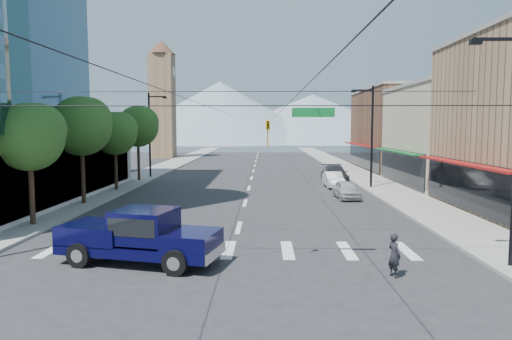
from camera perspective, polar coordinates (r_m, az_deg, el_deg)
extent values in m
plane|color=#28282B|center=(19.00, -3.20, -11.15)|extent=(160.00, 160.00, 0.00)
cube|color=gray|center=(59.92, -11.84, 0.16)|extent=(4.00, 120.00, 0.15)
cube|color=gray|center=(59.36, 11.37, 0.12)|extent=(4.00, 120.00, 0.15)
cube|color=tan|center=(46.10, 24.94, 3.75)|extent=(12.00, 14.00, 9.00)
cube|color=brown|center=(61.07, 18.88, 4.71)|extent=(12.00, 18.00, 10.00)
cube|color=#8C6B4C|center=(82.21, -11.61, 7.77)|extent=(4.00, 4.00, 18.00)
cone|color=brown|center=(83.28, -11.74, 14.80)|extent=(4.80, 4.80, 2.40)
cone|color=gray|center=(169.05, -4.54, 7.25)|extent=(80.00, 80.00, 22.00)
cone|color=gray|center=(179.17, 7.07, 6.48)|extent=(90.00, 90.00, 18.00)
cylinder|color=black|center=(27.42, -26.26, -1.73)|extent=(0.28, 0.28, 4.55)
sphere|color=#1C4A18|center=(27.24, -26.49, 3.70)|extent=(3.64, 3.64, 3.64)
sphere|color=#1C4A18|center=(27.33, -25.49, 4.59)|extent=(2.86, 2.86, 2.86)
cylinder|color=black|center=(33.72, -20.84, 0.18)|extent=(0.28, 0.28, 5.11)
sphere|color=#1C4A18|center=(33.60, -21.01, 5.14)|extent=(4.09, 4.09, 4.09)
sphere|color=#1C4A18|center=(33.74, -20.20, 5.85)|extent=(3.21, 3.21, 3.21)
cylinder|color=black|center=(40.30, -17.13, 0.68)|extent=(0.28, 0.28, 4.55)
sphere|color=#1C4A18|center=(40.18, -17.23, 4.38)|extent=(3.64, 3.64, 3.64)
sphere|color=#1C4A18|center=(40.34, -16.57, 4.97)|extent=(2.86, 2.86, 2.86)
cylinder|color=black|center=(46.97, -14.48, 1.73)|extent=(0.28, 0.28, 5.11)
sphere|color=#1C4A18|center=(46.88, -14.56, 5.29)|extent=(4.09, 4.09, 4.09)
sphere|color=#1C4A18|center=(47.07, -14.01, 5.79)|extent=(3.21, 3.21, 3.21)
cylinder|color=black|center=(17.24, -3.56, 8.02)|extent=(21.60, 0.04, 0.04)
imported|color=gold|center=(17.16, 1.48, 4.53)|extent=(0.16, 0.20, 1.00)
cube|color=#0C6626|center=(17.27, 7.18, 7.15)|extent=(1.60, 0.06, 0.35)
cylinder|color=black|center=(49.69, -13.16, 4.19)|extent=(0.20, 0.20, 9.00)
cube|color=black|center=(49.57, -12.24, 8.95)|extent=(1.80, 0.12, 0.12)
cube|color=black|center=(49.39, -11.33, 8.86)|extent=(0.40, 0.25, 0.18)
cylinder|color=black|center=(41.26, 14.30, 3.95)|extent=(0.20, 0.20, 9.00)
cube|color=black|center=(41.18, 13.19, 9.69)|extent=(1.80, 0.12, 0.12)
cube|color=black|center=(41.02, 12.08, 9.59)|extent=(0.40, 0.25, 0.18)
cube|color=#070734|center=(18.97, -14.29, -9.37)|extent=(6.66, 3.68, 0.40)
cube|color=#070734|center=(17.91, -7.97, -8.61)|extent=(2.28, 2.54, 0.63)
cube|color=#070734|center=(18.65, -13.73, -6.71)|extent=(2.60, 2.56, 1.26)
cube|color=black|center=(18.63, -13.74, -6.37)|extent=(2.39, 2.54, 0.69)
cube|color=#070734|center=(19.77, -19.03, -7.35)|extent=(3.09, 2.83, 0.74)
cube|color=silver|center=(17.71, -5.16, -10.28)|extent=(0.63, 2.15, 0.40)
cube|color=silver|center=(20.63, -22.07, -8.40)|extent=(0.63, 2.15, 0.34)
cylinder|color=black|center=(17.20, -10.07, -11.33)|extent=(1.02, 0.56, 0.96)
cylinder|color=black|center=(19.12, -7.34, -9.58)|extent=(1.02, 0.56, 0.96)
cylinder|color=black|center=(19.16, -21.22, -9.88)|extent=(1.02, 0.56, 0.96)
cylinder|color=black|center=(20.90, -17.71, -8.50)|extent=(1.02, 0.56, 0.96)
imported|color=black|center=(17.45, 16.90, -10.15)|extent=(0.58, 0.69, 1.60)
imported|color=silver|center=(35.31, 11.21, -2.42)|extent=(1.86, 4.06, 1.35)
imported|color=white|center=(41.70, 9.64, -1.19)|extent=(1.60, 4.25, 1.39)
imported|color=#2F3032|center=(45.07, 9.78, -0.52)|extent=(2.59, 5.88, 1.68)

